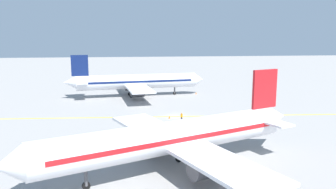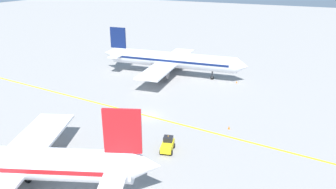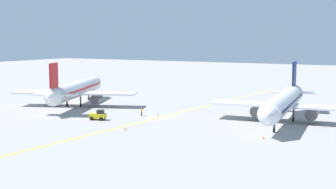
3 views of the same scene
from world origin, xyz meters
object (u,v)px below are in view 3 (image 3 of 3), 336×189
at_px(traffic_cone_near_nose, 158,114).
at_px(ground_crew_worker, 142,111).
at_px(baggage_tug_white, 98,115).
at_px(traffic_cone_by_wingtip, 125,129).
at_px(airplane_adjacent_stand, 284,102).
at_px(traffic_cone_mid_apron, 264,137).
at_px(airplane_at_gate, 76,90).

bearing_deg(traffic_cone_near_nose, ground_crew_worker, -147.48).
bearing_deg(baggage_tug_white, traffic_cone_by_wingtip, -29.90).
height_order(airplane_adjacent_stand, traffic_cone_mid_apron, airplane_adjacent_stand).
bearing_deg(traffic_cone_by_wingtip, ground_crew_worker, 111.51).
distance_m(traffic_cone_near_nose, traffic_cone_by_wingtip, 15.73).
bearing_deg(traffic_cone_by_wingtip, traffic_cone_near_nose, 99.59).
relative_size(baggage_tug_white, traffic_cone_by_wingtip, 5.98).
relative_size(airplane_at_gate, airplane_adjacent_stand, 0.96).
distance_m(baggage_tug_white, traffic_cone_by_wingtip, 11.73).
xyz_separation_m(airplane_at_gate, baggage_tug_white, (15.94, -12.42, -2.81)).
xyz_separation_m(baggage_tug_white, traffic_cone_mid_apron, (32.73, -1.02, -0.63)).
xyz_separation_m(ground_crew_worker, traffic_cone_near_nose, (2.79, 1.78, -0.63)).
relative_size(ground_crew_worker, traffic_cone_near_nose, 3.05).
relative_size(airplane_adjacent_stand, baggage_tug_white, 10.81).
height_order(baggage_tug_white, traffic_cone_mid_apron, baggage_tug_white).
bearing_deg(traffic_cone_mid_apron, traffic_cone_near_nose, 157.02).
bearing_deg(traffic_cone_by_wingtip, traffic_cone_mid_apron, 12.06).
xyz_separation_m(airplane_at_gate, traffic_cone_mid_apron, (48.68, -13.44, -3.43)).
distance_m(airplane_adjacent_stand, traffic_cone_near_nose, 24.71).
distance_m(ground_crew_worker, traffic_cone_near_nose, 3.37).
distance_m(baggage_tug_white, traffic_cone_mid_apron, 32.76).
xyz_separation_m(ground_crew_worker, traffic_cone_mid_apron, (27.99, -8.90, -0.63)).
distance_m(airplane_adjacent_stand, ground_crew_worker, 27.73).
relative_size(baggage_tug_white, traffic_cone_mid_apron, 5.98).
bearing_deg(airplane_at_gate, ground_crew_worker, -12.37).
height_order(airplane_at_gate, traffic_cone_by_wingtip, airplane_at_gate).
height_order(traffic_cone_near_nose, traffic_cone_mid_apron, same).
distance_m(airplane_at_gate, airplane_adjacent_stand, 47.49).
distance_m(airplane_at_gate, traffic_cone_near_nose, 23.89).
relative_size(baggage_tug_white, traffic_cone_near_nose, 5.98).
height_order(airplane_at_gate, traffic_cone_near_nose, airplane_at_gate).
xyz_separation_m(airplane_adjacent_stand, traffic_cone_by_wingtip, (-21.33, -20.52, -3.43)).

